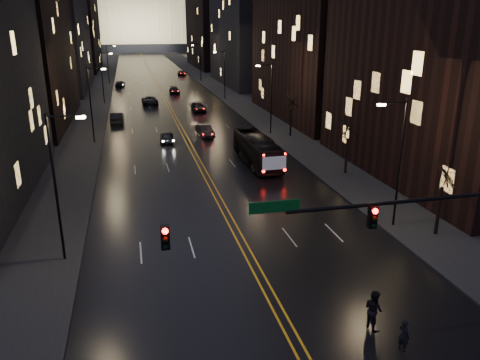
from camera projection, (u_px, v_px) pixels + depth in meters
ground at (292, 336)px, 21.45m from camera, size 900.00×900.00×0.00m
road at (150, 71)px, 141.47m from camera, size 20.00×320.00×0.02m
sidewalk_left at (102, 72)px, 138.42m from camera, size 8.00×320.00×0.16m
sidewalk_right at (196, 70)px, 144.48m from camera, size 8.00×320.00×0.16m
center_line at (150, 71)px, 141.47m from camera, size 0.62×320.00×0.01m
building_left_mid at (13, 21)px, 62.32m from camera, size 12.00×30.00×28.00m
building_left_far at (55, 42)px, 98.68m from camera, size 12.00×34.00×20.00m
building_left_dist at (76, 29)px, 142.36m from camera, size 12.00×40.00×24.00m
building_right_near at (450, 43)px, 40.65m from camera, size 12.00×26.00×24.00m
building_right_mid at (248, 27)px, 106.81m from camera, size 12.00×34.00×26.00m
building_right_dist at (212, 32)px, 151.76m from camera, size 12.00×40.00×22.00m
capitol at (137, 17)px, 246.83m from camera, size 90.00×50.00×58.50m
traffic_signal at (420, 222)px, 21.10m from camera, size 17.29×0.45×7.00m
streetlamp_right_near at (398, 158)px, 31.41m from camera, size 2.13×0.25×9.00m
streetlamp_left_near at (58, 181)px, 26.73m from camera, size 2.13×0.25×9.00m
streetlamp_right_mid at (270, 95)px, 59.10m from camera, size 2.13×0.25×9.00m
streetlamp_left_mid at (92, 101)px, 54.43m from camera, size 2.13×0.25×9.00m
streetlamp_right_far at (224, 72)px, 86.80m from camera, size 2.13×0.25×9.00m
streetlamp_left_far at (103, 75)px, 82.13m from camera, size 2.13×0.25×9.00m
streetlamp_right_dist at (200, 61)px, 114.50m from camera, size 2.13×0.25×9.00m
streetlamp_left_dist at (108, 62)px, 109.83m from camera, size 2.13×0.25×9.00m
tree_right_near at (444, 172)px, 30.21m from camera, size 2.40×2.40×6.65m
tree_right_mid at (349, 128)px, 43.14m from camera, size 2.40×2.40×6.65m
tree_right_far at (291, 101)px, 57.91m from camera, size 2.40×2.40×6.65m
bus at (257, 150)px, 47.40m from camera, size 2.55×10.58×2.94m
oncoming_car_a at (167, 137)px, 56.23m from camera, size 1.94×4.13×1.37m
oncoming_car_b at (117, 118)px, 66.92m from camera, size 1.86×5.00×1.63m
oncoming_car_c at (150, 100)px, 82.94m from camera, size 2.85×5.61×1.52m
oncoming_car_d at (120, 84)px, 106.27m from camera, size 2.31×5.01×1.42m
receding_car_a at (205, 131)px, 59.29m from camera, size 1.96×4.50×1.44m
receding_car_b at (198, 107)px, 76.10m from camera, size 2.09×4.73×1.58m
receding_car_c at (174, 90)px, 95.93m from camera, size 1.93×4.61×1.33m
receding_car_d at (182, 73)px, 129.88m from camera, size 2.53×4.97×1.34m
pedestrian_a at (404, 335)px, 20.31m from camera, size 0.49×0.63×1.53m
pedestrian_b at (374, 309)px, 21.78m from camera, size 0.68×1.03×1.96m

